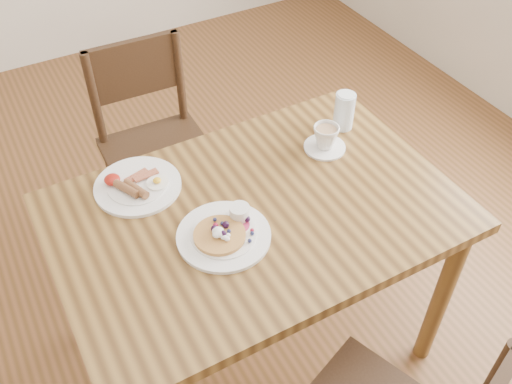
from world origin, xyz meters
TOP-DOWN VIEW (x-y plane):
  - ground at (0.00, 0.00)m, footprint 5.00×5.00m
  - dining_table at (0.00, 0.00)m, footprint 1.20×0.80m
  - chair_far at (-0.05, 0.77)m, footprint 0.43×0.43m
  - pancake_plate at (-0.13, -0.05)m, footprint 0.27×0.27m
  - breakfast_plate at (-0.28, 0.26)m, footprint 0.27×0.27m
  - teacup_saucer at (0.34, 0.14)m, footprint 0.14×0.14m
  - water_glass at (0.46, 0.21)m, footprint 0.07×0.07m

SIDE VIEW (x-z plane):
  - ground at x=0.00m, z-range 0.00..0.00m
  - chair_far at x=-0.05m, z-range 0.05..0.93m
  - dining_table at x=0.00m, z-range 0.28..1.03m
  - breakfast_plate at x=-0.28m, z-range 0.74..0.78m
  - pancake_plate at x=-0.13m, z-range 0.74..0.79m
  - teacup_saucer at x=0.34m, z-range 0.75..0.83m
  - water_glass at x=0.46m, z-range 0.75..0.88m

